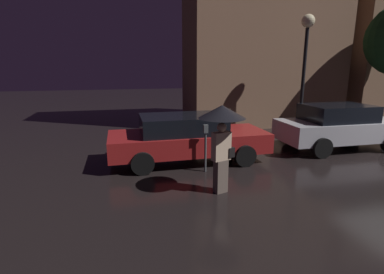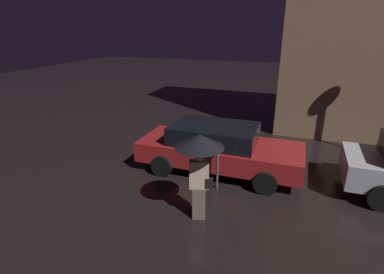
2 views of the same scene
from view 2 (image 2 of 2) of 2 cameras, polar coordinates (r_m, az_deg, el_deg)
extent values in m
cube|color=maroon|center=(8.86, 5.29, -2.82)|extent=(4.71, 1.82, 0.57)
cube|color=black|center=(8.70, 4.21, 0.65)|extent=(2.45, 1.59, 0.52)
cylinder|color=black|center=(9.58, 15.10, -3.48)|extent=(0.62, 0.22, 0.62)
cylinder|color=black|center=(7.97, 13.78, -8.48)|extent=(0.62, 0.22, 0.62)
cylinder|color=black|center=(10.17, -1.39, -1.31)|extent=(0.62, 0.22, 0.62)
cylinder|color=black|center=(8.67, -5.73, -5.46)|extent=(0.62, 0.22, 0.62)
cylinder|color=black|center=(9.92, 30.63, -4.88)|extent=(0.65, 0.22, 0.65)
cylinder|color=black|center=(8.37, 32.51, -9.77)|extent=(0.65, 0.22, 0.65)
cube|color=#66564C|center=(6.82, 1.32, -12.40)|extent=(0.33, 0.27, 0.77)
cube|color=#D1B293|center=(6.47, 1.37, -7.14)|extent=(0.46, 0.31, 0.64)
sphere|color=tan|center=(6.28, 1.41, -3.69)|extent=(0.21, 0.21, 0.21)
cylinder|color=black|center=(6.35, 1.39, -5.13)|extent=(0.02, 0.02, 0.76)
cone|color=black|center=(6.15, 1.43, -0.74)|extent=(1.04, 1.04, 0.29)
cube|color=black|center=(6.48, 3.31, -8.71)|extent=(0.18, 0.14, 0.22)
cylinder|color=#4C5154|center=(7.90, 4.85, -6.28)|extent=(0.06, 0.06, 1.09)
cube|color=#4C5154|center=(7.62, 4.99, -1.90)|extent=(0.12, 0.10, 0.22)
camera|label=1|loc=(4.17, -73.97, -12.64)|focal=28.00mm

